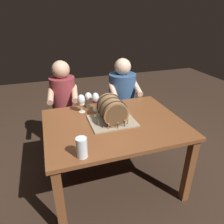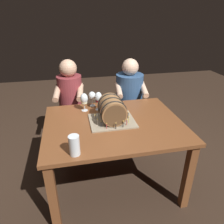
% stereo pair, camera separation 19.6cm
% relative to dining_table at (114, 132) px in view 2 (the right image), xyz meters
% --- Properties ---
extents(ground_plane, '(8.00, 8.00, 0.00)m').
position_rel_dining_table_xyz_m(ground_plane, '(0.00, 0.00, -0.64)').
color(ground_plane, '#332319').
extents(dining_table, '(1.30, 1.00, 0.74)m').
position_rel_dining_table_xyz_m(dining_table, '(0.00, 0.00, 0.00)').
color(dining_table, brown).
rests_on(dining_table, ground).
extents(barrel_cake, '(0.43, 0.36, 0.25)m').
position_rel_dining_table_xyz_m(barrel_cake, '(-0.01, 0.03, 0.22)').
color(barrel_cake, gray).
rests_on(barrel_cake, dining_table).
extents(wine_glass_white, '(0.08, 0.08, 0.20)m').
position_rel_dining_table_xyz_m(wine_glass_white, '(-0.25, 0.32, 0.23)').
color(wine_glass_white, white).
rests_on(wine_glass_white, dining_table).
extents(wine_glass_empty, '(0.08, 0.08, 0.17)m').
position_rel_dining_table_xyz_m(wine_glass_empty, '(-0.15, 0.43, 0.22)').
color(wine_glass_empty, white).
rests_on(wine_glass_empty, dining_table).
extents(wine_glass_red, '(0.08, 0.08, 0.20)m').
position_rel_dining_table_xyz_m(wine_glass_red, '(-0.10, 0.32, 0.24)').
color(wine_glass_red, white).
rests_on(wine_glass_red, dining_table).
extents(beer_pint, '(0.08, 0.08, 0.16)m').
position_rel_dining_table_xyz_m(beer_pint, '(-0.39, -0.41, 0.18)').
color(beer_pint, white).
rests_on(beer_pint, dining_table).
extents(person_seated_left, '(0.38, 0.48, 1.20)m').
position_rel_dining_table_xyz_m(person_seated_left, '(-0.38, 0.80, -0.10)').
color(person_seated_left, '#4C1B1E').
rests_on(person_seated_left, ground).
extents(person_seated_right, '(0.42, 0.50, 1.17)m').
position_rel_dining_table_xyz_m(person_seated_right, '(0.38, 0.80, -0.09)').
color(person_seated_right, '#1B2D46').
rests_on(person_seated_right, ground).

